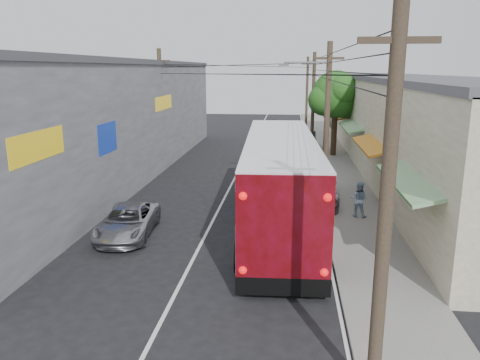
# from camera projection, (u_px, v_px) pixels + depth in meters

# --- Properties ---
(ground) EXTENTS (120.00, 120.00, 0.00)m
(ground) POSITION_uv_depth(u_px,v_px,m) (155.00, 332.00, 12.22)
(ground) COLOR black
(ground) RESTS_ON ground
(sidewalk) EXTENTS (3.00, 80.00, 0.12)m
(sidewalk) POSITION_uv_depth(u_px,v_px,m) (336.00, 172.00, 30.88)
(sidewalk) COLOR slate
(sidewalk) RESTS_ON ground
(building_right) EXTENTS (7.09, 40.00, 6.25)m
(building_right) POSITION_uv_depth(u_px,v_px,m) (403.00, 123.00, 31.63)
(building_right) COLOR beige
(building_right) RESTS_ON ground
(building_left) EXTENTS (7.20, 36.00, 7.25)m
(building_left) POSITION_uv_depth(u_px,v_px,m) (102.00, 118.00, 29.65)
(building_left) COLOR gray
(building_left) RESTS_ON ground
(utility_poles) EXTENTS (11.80, 45.28, 8.00)m
(utility_poles) POSITION_uv_depth(u_px,v_px,m) (286.00, 109.00, 30.59)
(utility_poles) COLOR #473828
(utility_poles) RESTS_ON ground
(street_tree) EXTENTS (4.40, 4.00, 6.60)m
(street_tree) POSITION_uv_depth(u_px,v_px,m) (337.00, 96.00, 35.59)
(street_tree) COLOR #3F2B19
(street_tree) RESTS_ON ground
(coach_bus) EXTENTS (3.58, 13.69, 3.91)m
(coach_bus) POSITION_uv_depth(u_px,v_px,m) (280.00, 181.00, 19.97)
(coach_bus) COLOR white
(coach_bus) RESTS_ON ground
(jeepney) EXTENTS (2.42, 4.59, 1.23)m
(jeepney) POSITION_uv_depth(u_px,v_px,m) (128.00, 221.00, 19.15)
(jeepney) COLOR #AAAAB1
(jeepney) RESTS_ON ground
(parked_suv) EXTENTS (2.40, 5.85, 1.70)m
(parked_suv) POSITION_uv_depth(u_px,v_px,m) (312.00, 185.00, 24.12)
(parked_suv) COLOR gray
(parked_suv) RESTS_ON ground
(parked_car_mid) EXTENTS (1.82, 3.92, 1.30)m
(parked_car_mid) POSITION_uv_depth(u_px,v_px,m) (304.00, 156.00, 33.38)
(parked_car_mid) COLOR black
(parked_car_mid) RESTS_ON ground
(parked_car_far) EXTENTS (2.17, 5.14, 1.65)m
(parked_car_far) POSITION_uv_depth(u_px,v_px,m) (304.00, 142.00, 38.67)
(parked_car_far) COLOR #222327
(parked_car_far) RESTS_ON ground
(pedestrian_near) EXTENTS (0.62, 0.50, 1.46)m
(pedestrian_near) POSITION_uv_depth(u_px,v_px,m) (328.00, 184.00, 24.29)
(pedestrian_near) COLOR #C6698E
(pedestrian_near) RESTS_ON sidewalk
(pedestrian_far) EXTENTS (0.97, 0.87, 1.63)m
(pedestrian_far) POSITION_uv_depth(u_px,v_px,m) (359.00, 199.00, 21.23)
(pedestrian_far) COLOR #85A1C2
(pedestrian_far) RESTS_ON sidewalk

